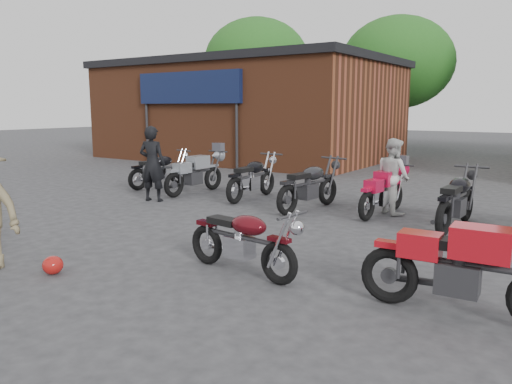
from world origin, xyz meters
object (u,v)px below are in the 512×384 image
Objects in this scene: person_light at (393,176)px; row_bike_2 at (253,175)px; person_dark at (152,164)px; vintage_motorcycle at (243,236)px; row_bike_5 at (457,197)px; row_bike_4 at (383,189)px; row_bike_1 at (195,171)px; helmet at (53,265)px; sportbike at (467,263)px; row_bike_3 at (310,183)px; row_bike_0 at (160,168)px.

row_bike_2 is (-3.46, -0.26, -0.22)m from person_light.
person_dark is 2.46m from row_bike_2.
vintage_motorcycle is 4.74m from row_bike_5.
row_bike_2 is at bearing 94.55° from row_bike_4.
vintage_motorcycle is 0.90× the size of row_bike_2.
row_bike_2 reaches higher than row_bike_4.
row_bike_1 is (-5.18, -0.43, -0.22)m from person_light.
helmet is 0.14× the size of row_bike_1.
row_bike_4 is (-2.59, 4.60, -0.06)m from sportbike.
vintage_motorcycle is 5.91m from person_dark.
helmet is 0.17× the size of person_light.
person_dark is at bearing 128.50° from row_bike_2.
row_bike_3 reaches higher than vintage_motorcycle.
person_light is 0.77× the size of row_bike_3.
row_bike_1 reaches higher than row_bike_4.
vintage_motorcycle is 2.83m from sportbike.
row_bike_5 is at bearing 55.83° from helmet.
row_bike_5 is (3.96, 5.84, 0.48)m from helmet.
person_light reaches higher than row_bike_4.
row_bike_4 is at bearing 68.98° from helmet.
row_bike_5 reaches higher than row_bike_4.
person_light reaches higher than row_bike_5.
helmet is 6.68m from row_bike_4.
vintage_motorcycle is 6.68m from row_bike_1.
sportbike is 5.46m from person_light.
row_bike_5 is (-1.02, 4.21, -0.01)m from sportbike.
row_bike_3 is at bearing 81.76° from helmet.
helmet is at bearing -139.42° from vintage_motorcycle.
row_bike_0 is at bearing 84.54° from row_bike_1.
helmet is 0.13× the size of row_bike_3.
person_light is 1.61m from row_bike_5.
row_bike_3 is 1.10× the size of row_bike_4.
vintage_motorcycle is 0.95× the size of row_bike_0.
vintage_motorcycle is 5.70m from row_bike_2.
row_bike_5 is at bearing -89.55° from row_bike_1.
row_bike_2 is at bearing 138.93° from sportbike.
row_bike_0 is (-6.69, -0.22, -0.25)m from person_light.
row_bike_3 is at bearing 131.11° from sportbike.
helmet is at bearing 148.26° from row_bike_5.
sportbike is (2.82, 0.17, 0.09)m from vintage_motorcycle.
row_bike_3 is at bearing 92.19° from row_bike_5.
row_bike_0 is 6.58m from row_bike_4.
row_bike_2 is at bearing 98.74° from helmet.
person_dark is at bearing 153.91° from vintage_motorcycle.
row_bike_0 is (-6.35, 4.81, 0.03)m from vintage_motorcycle.
vintage_motorcycle is 4.77m from row_bike_4.
row_bike_5 is (1.57, -0.39, 0.05)m from row_bike_4.
row_bike_4 is 0.92× the size of row_bike_5.
row_bike_2 reaches higher than row_bike_0.
row_bike_2 is (-5.94, 4.60, -0.03)m from sportbike.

